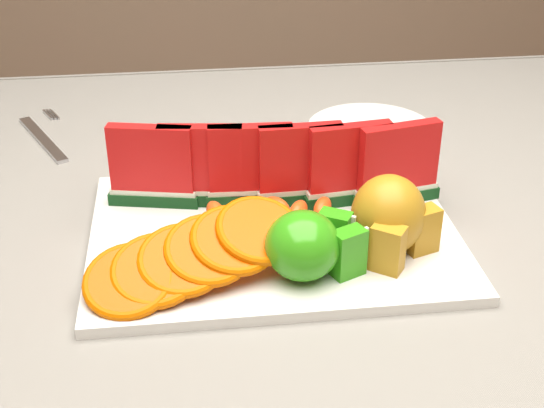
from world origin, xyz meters
TOP-DOWN VIEW (x-y plane):
  - table at (0.00, 0.00)m, footprint 1.40×0.90m
  - tablecloth at (0.00, 0.00)m, footprint 1.53×1.03m
  - platter at (0.05, -0.05)m, footprint 0.40×0.30m
  - apple_cluster at (0.07, -0.13)m, footprint 0.10×0.08m
  - pear_cluster at (0.16, -0.10)m, footprint 0.10×0.11m
  - side_plate at (0.22, 0.22)m, footprint 0.23×0.23m
  - fork at (-0.24, 0.26)m, footprint 0.09×0.19m
  - watermelon_row at (0.06, 0.01)m, footprint 0.39×0.07m
  - orange_fan_front at (-0.04, -0.13)m, footprint 0.24×0.15m
  - orange_fan_back at (0.05, 0.08)m, footprint 0.34×0.11m
  - tangerine_segments at (0.04, -0.03)m, footprint 0.15×0.05m

SIDE VIEW (x-z plane):
  - table at x=0.00m, z-range 0.28..1.03m
  - tablecloth at x=0.00m, z-range 0.62..0.82m
  - fork at x=-0.24m, z-range 0.76..0.76m
  - side_plate at x=0.22m, z-range 0.76..0.77m
  - platter at x=0.05m, z-range 0.76..0.77m
  - tangerine_segments at x=0.04m, z-range 0.77..0.79m
  - orange_fan_back at x=0.05m, z-range 0.77..0.81m
  - orange_fan_front at x=-0.04m, z-range 0.77..0.83m
  - apple_cluster at x=0.07m, z-range 0.77..0.84m
  - pear_cluster at x=0.16m, z-range 0.76..0.85m
  - watermelon_row at x=0.06m, z-range 0.77..0.87m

